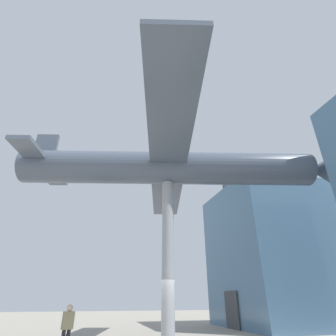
# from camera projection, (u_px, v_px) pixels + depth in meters

# --- Properties ---
(glass_pavilion_left) EXTENTS (8.25, 10.50, 10.50)m
(glass_pavilion_left) POSITION_uv_depth(u_px,v_px,m) (287.00, 254.00, 20.71)
(glass_pavilion_left) COLOR slate
(glass_pavilion_left) RESTS_ON ground_plane
(support_pylon_central) EXTENTS (0.53, 0.53, 6.84)m
(support_pylon_central) POSITION_uv_depth(u_px,v_px,m) (168.00, 256.00, 11.16)
(support_pylon_central) COLOR #999EA3
(support_pylon_central) RESTS_ON ground_plane
(suspended_airplane) EXTENTS (15.38, 15.64, 2.65)m
(suspended_airplane) POSITION_uv_depth(u_px,v_px,m) (173.00, 168.00, 13.07)
(suspended_airplane) COLOR #4C5666
(suspended_airplane) RESTS_ON support_pylon_central
(visitor_person) EXTENTS (0.35, 0.45, 1.61)m
(visitor_person) POSITION_uv_depth(u_px,v_px,m) (67.00, 325.00, 9.84)
(visitor_person) COLOR #232328
(visitor_person) RESTS_ON ground_plane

